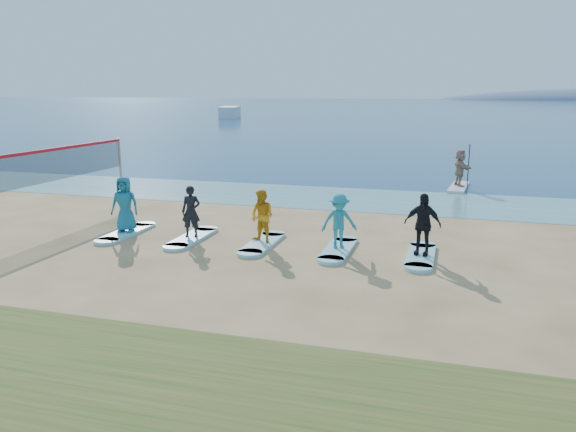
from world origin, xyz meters
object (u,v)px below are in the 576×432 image
(paddleboarder, at_px, (460,168))
(surfboard_3, at_px, (339,249))
(volleyball_net, at_px, (38,168))
(student_1, at_px, (191,211))
(student_2, at_px, (262,216))
(surfboard_2, at_px, (263,243))
(boat_offshore_a, at_px, (230,118))
(surfboard_4, at_px, (421,256))
(surfboard_0, at_px, (127,233))
(student_0, at_px, (125,204))
(surfboard_1, at_px, (192,238))
(student_3, at_px, (339,221))
(paddleboard, at_px, (459,187))
(student_4, at_px, (422,224))

(paddleboarder, relative_size, surfboard_3, 0.73)
(volleyball_net, relative_size, student_1, 6.03)
(student_2, bearing_deg, surfboard_2, 0.00)
(boat_offshore_a, bearing_deg, surfboard_4, -78.00)
(boat_offshore_a, xyz_separation_m, surfboard_0, (25.24, -70.37, 0.04))
(paddleboarder, xyz_separation_m, boat_offshore_a, (-35.05, 58.87, -0.93))
(student_0, bearing_deg, student_2, -11.67)
(paddleboarder, relative_size, student_1, 1.07)
(volleyball_net, relative_size, boat_offshore_a, 1.17)
(volleyball_net, bearing_deg, surfboard_2, -0.71)
(surfboard_0, bearing_deg, boat_offshore_a, 109.73)
(student_0, xyz_separation_m, surfboard_1, (2.20, 0.00, -0.89))
(surfboard_1, distance_m, surfboard_4, 6.61)
(surfboard_4, bearing_deg, paddleboarder, 85.04)
(surfboard_3, relative_size, student_3, 1.47)
(boat_offshore_a, relative_size, surfboard_4, 3.52)
(paddleboard, height_order, student_4, student_4)
(volleyball_net, xyz_separation_m, surfboard_1, (5.30, -0.09, -1.86))
(student_2, distance_m, student_3, 2.20)
(student_1, bearing_deg, surfboard_4, -12.21)
(paddleboarder, distance_m, surfboard_4, 11.58)
(paddleboarder, xyz_separation_m, student_0, (-9.81, -11.51, 0.01))
(paddleboarder, bearing_deg, volleyball_net, 109.28)
(surfboard_0, relative_size, surfboard_4, 1.00)
(paddleboarder, bearing_deg, student_0, 117.34)
(surfboard_0, height_order, surfboard_1, same)
(paddleboard, distance_m, surfboard_0, 15.12)
(student_4, bearing_deg, student_3, -170.75)
(surfboard_2, bearing_deg, paddleboard, 64.84)
(surfboard_0, xyz_separation_m, student_4, (8.81, 0.00, 0.86))
(surfboard_0, relative_size, surfboard_3, 1.00)
(volleyball_net, distance_m, surfboard_2, 7.73)
(student_2, bearing_deg, paddleboard, 86.03)
(boat_offshore_a, relative_size, student_0, 4.58)
(student_1, xyz_separation_m, student_2, (2.20, 0.00, -0.01))
(student_1, height_order, student_4, student_4)
(volleyball_net, relative_size, student_4, 5.57)
(volleyball_net, xyz_separation_m, surfboard_2, (7.50, -0.09, -1.86))
(surfboard_0, bearing_deg, student_2, 0.00)
(student_0, distance_m, surfboard_1, 2.38)
(paddleboard, distance_m, paddleboarder, 0.87)
(volleyball_net, distance_m, surfboard_1, 5.62)
(surfboard_0, bearing_deg, paddleboarder, 49.55)
(paddleboard, relative_size, surfboard_2, 1.36)
(student_3, bearing_deg, student_1, 156.63)
(paddleboarder, relative_size, student_4, 0.99)
(boat_offshore_a, xyz_separation_m, surfboard_2, (29.65, -70.37, 0.04))
(volleyball_net, relative_size, surfboard_3, 4.13)
(boat_offshore_a, relative_size, surfboard_2, 3.52)
(surfboard_1, distance_m, surfboard_3, 4.41)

